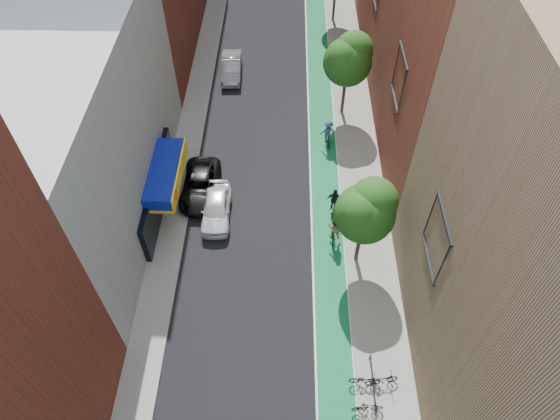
{
  "coord_description": "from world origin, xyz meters",
  "views": [
    {
      "loc": [
        1.33,
        -7.32,
        25.07
      ],
      "look_at": [
        0.96,
        12.6,
        1.5
      ],
      "focal_mm": 32.0,
      "sensor_mm": 36.0,
      "label": 1
    }
  ],
  "objects_px": {
    "parked_car_silver": "(231,67)",
    "cyclist_lane_far": "(328,134)",
    "parked_car_white": "(216,208)",
    "cyclist_lane_near": "(334,230)",
    "parked_car_black": "(200,185)",
    "cyclist_lane_mid": "(334,205)"
  },
  "relations": [
    {
      "from": "parked_car_silver",
      "to": "cyclist_lane_far",
      "type": "xyz_separation_m",
      "value": [
        7.74,
        -8.56,
        0.17
      ]
    },
    {
      "from": "parked_car_silver",
      "to": "cyclist_lane_near",
      "type": "distance_m",
      "value": 19.09
    },
    {
      "from": "parked_car_white",
      "to": "cyclist_lane_far",
      "type": "xyz_separation_m",
      "value": [
        7.43,
        7.03,
        0.16
      ]
    },
    {
      "from": "parked_car_white",
      "to": "parked_car_silver",
      "type": "height_order",
      "value": "parked_car_white"
    },
    {
      "from": "parked_car_white",
      "to": "parked_car_silver",
      "type": "bearing_deg",
      "value": 89.55
    },
    {
      "from": "parked_car_black",
      "to": "cyclist_lane_far",
      "type": "xyz_separation_m",
      "value": [
        8.71,
        5.04,
        0.21
      ]
    },
    {
      "from": "parked_car_black",
      "to": "parked_car_silver",
      "type": "height_order",
      "value": "parked_car_silver"
    },
    {
      "from": "parked_car_silver",
      "to": "cyclist_lane_near",
      "type": "xyz_separation_m",
      "value": [
        7.75,
        -17.45,
        0.22
      ]
    },
    {
      "from": "parked_car_black",
      "to": "parked_car_silver",
      "type": "bearing_deg",
      "value": 86.27
    },
    {
      "from": "parked_car_black",
      "to": "cyclist_lane_far",
      "type": "height_order",
      "value": "cyclist_lane_far"
    },
    {
      "from": "cyclist_lane_mid",
      "to": "cyclist_lane_far",
      "type": "height_order",
      "value": "cyclist_lane_mid"
    },
    {
      "from": "parked_car_white",
      "to": "cyclist_lane_mid",
      "type": "height_order",
      "value": "cyclist_lane_mid"
    },
    {
      "from": "parked_car_silver",
      "to": "cyclist_lane_mid",
      "type": "bearing_deg",
      "value": -65.11
    },
    {
      "from": "cyclist_lane_mid",
      "to": "cyclist_lane_far",
      "type": "xyz_separation_m",
      "value": [
        -0.15,
        6.68,
        0.11
      ]
    },
    {
      "from": "parked_car_silver",
      "to": "cyclist_lane_far",
      "type": "height_order",
      "value": "cyclist_lane_far"
    },
    {
      "from": "cyclist_lane_mid",
      "to": "cyclist_lane_far",
      "type": "bearing_deg",
      "value": -82.07
    },
    {
      "from": "parked_car_black",
      "to": "cyclist_lane_mid",
      "type": "distance_m",
      "value": 9.01
    },
    {
      "from": "parked_car_white",
      "to": "cyclist_lane_far",
      "type": "relative_size",
      "value": 2.18
    },
    {
      "from": "parked_car_white",
      "to": "cyclist_lane_near",
      "type": "distance_m",
      "value": 7.67
    },
    {
      "from": "cyclist_lane_near",
      "to": "parked_car_black",
      "type": "bearing_deg",
      "value": -17.35
    },
    {
      "from": "cyclist_lane_far",
      "to": "parked_car_silver",
      "type": "bearing_deg",
      "value": -57.17
    },
    {
      "from": "parked_car_white",
      "to": "cyclist_lane_mid",
      "type": "distance_m",
      "value": 7.58
    }
  ]
}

